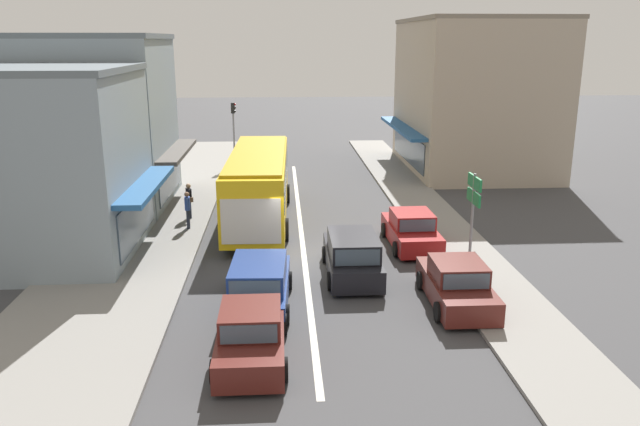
{
  "coord_description": "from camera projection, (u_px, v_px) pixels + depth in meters",
  "views": [
    {
      "loc": [
        -0.83,
        -22.78,
        8.13
      ],
      "look_at": [
        0.75,
        2.07,
        1.2
      ],
      "focal_mm": 35.0,
      "sensor_mm": 36.0,
      "label": 1
    }
  ],
  "objects": [
    {
      "name": "sedan_behind_bus_mid",
      "position": [
        251.0,
        335.0,
        16.37
      ],
      "size": [
        1.91,
        4.2,
        1.47
      ],
      "color": "#561E19",
      "rests_on": "ground"
    },
    {
      "name": "lane_centre_line",
      "position": [
        301.0,
        227.0,
        27.98
      ],
      "size": [
        0.2,
        28.0,
        0.01
      ],
      "primitive_type": "cube",
      "color": "silver",
      "rests_on": "ground"
    },
    {
      "name": "traffic_light_downstreet",
      "position": [
        234.0,
        123.0,
        40.78
      ],
      "size": [
        0.33,
        0.24,
        4.2
      ],
      "color": "gray",
      "rests_on": "ground"
    },
    {
      "name": "ground_plane",
      "position": [
        304.0,
        257.0,
        24.13
      ],
      "size": [
        140.0,
        140.0,
        0.0
      ],
      "primitive_type": "plane",
      "color": "#3F3F42"
    },
    {
      "name": "parked_sedan_kerb_front",
      "position": [
        457.0,
        285.0,
        19.7
      ],
      "size": [
        1.93,
        4.22,
        1.47
      ],
      "color": "#561E19",
      "rests_on": "ground"
    },
    {
      "name": "city_bus",
      "position": [
        259.0,
        182.0,
        28.48
      ],
      "size": [
        2.93,
        10.91,
        3.23
      ],
      "color": "yellow",
      "rests_on": "ground"
    },
    {
      "name": "sidewalk_left",
      "position": [
        156.0,
        216.0,
        29.47
      ],
      "size": [
        5.2,
        44.0,
        0.14
      ],
      "primitive_type": "cube",
      "color": "gray",
      "rests_on": "ground"
    },
    {
      "name": "wagon_queue_gap_filler",
      "position": [
        352.0,
        256.0,
        22.08
      ],
      "size": [
        1.96,
        4.51,
        1.58
      ],
      "color": "black",
      "rests_on": "ground"
    },
    {
      "name": "wagon_behind_bus_near",
      "position": [
        259.0,
        285.0,
        19.45
      ],
      "size": [
        2.1,
        4.58,
        1.58
      ],
      "color": "navy",
      "rests_on": "ground"
    },
    {
      "name": "shopfront_mid_block",
      "position": [
        91.0,
        122.0,
        30.76
      ],
      "size": [
        8.42,
        7.48,
        8.42
      ],
      "color": "#84939E",
      "rests_on": "ground"
    },
    {
      "name": "kerb_right",
      "position": [
        427.0,
        212.0,
        30.27
      ],
      "size": [
        2.8,
        44.0,
        0.12
      ],
      "primitive_type": "cube",
      "color": "gray",
      "rests_on": "ground"
    },
    {
      "name": "pedestrian_with_handbag_near",
      "position": [
        189.0,
        199.0,
        28.74
      ],
      "size": [
        0.4,
        0.65,
        1.63
      ],
      "color": "#232838",
      "rests_on": "sidewalk_left"
    },
    {
      "name": "directional_road_sign",
      "position": [
        474.0,
        199.0,
        22.08
      ],
      "size": [
        0.1,
        1.4,
        3.6
      ],
      "color": "gray",
      "rests_on": "ground"
    },
    {
      "name": "pedestrian_browsing_midblock",
      "position": [
        188.0,
        208.0,
        27.19
      ],
      "size": [
        0.26,
        0.57,
        1.63
      ],
      "color": "#232838",
      "rests_on": "sidewalk_left"
    },
    {
      "name": "shopfront_corner_near",
      "position": [
        34.0,
        164.0,
        23.59
      ],
      "size": [
        8.42,
        7.36,
        7.21
      ],
      "color": "#84939E",
      "rests_on": "ground"
    },
    {
      "name": "building_right_far",
      "position": [
        474.0,
        95.0,
        39.58
      ],
      "size": [
        9.23,
        11.58,
        9.45
      ],
      "color": "#B2A38E",
      "rests_on": "ground"
    },
    {
      "name": "parked_sedan_kerb_second",
      "position": [
        411.0,
        231.0,
        25.29
      ],
      "size": [
        1.96,
        4.23,
        1.47
      ],
      "color": "maroon",
      "rests_on": "ground"
    }
  ]
}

